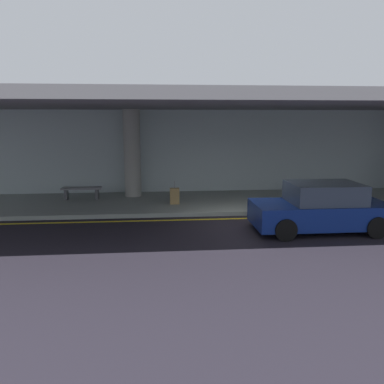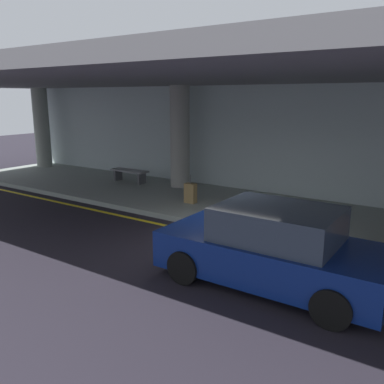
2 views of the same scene
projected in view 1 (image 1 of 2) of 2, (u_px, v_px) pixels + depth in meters
ground_plane at (248, 223)px, 12.99m from camera, size 60.00×60.00×0.00m
sidewalk at (230, 202)px, 16.01m from camera, size 26.00×4.20×0.15m
lane_stripe_yellow at (244, 218)px, 13.57m from camera, size 26.00×0.14×0.01m
support_column_left_mid at (132, 153)px, 16.50m from camera, size 0.70×0.70×3.65m
ceiling_overhang at (235, 104)px, 14.81m from camera, size 28.00×13.20×0.30m
terminal_back_wall at (222, 152)px, 17.88m from camera, size 26.00×0.30×3.80m
car_navy at (321, 208)px, 11.93m from camera, size 4.10×1.92×1.50m
suitcase_upright_primary at (175, 196)px, 15.16m from camera, size 0.36×0.22×0.90m
suitcase_upright_secondary at (336, 198)px, 14.73m from camera, size 0.36×0.22×0.90m
bench_metal at (82, 191)px, 16.10m from camera, size 1.60×0.50×0.48m
trash_bin_steel at (343, 191)px, 15.69m from camera, size 0.56×0.56×0.85m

